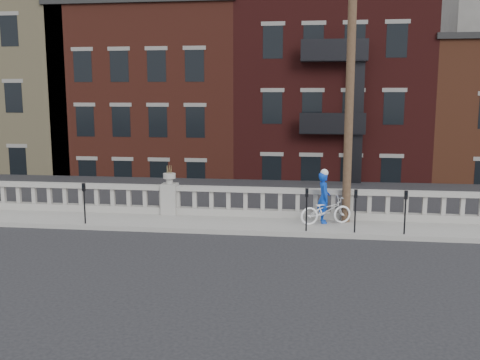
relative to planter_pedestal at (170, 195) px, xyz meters
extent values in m
plane|color=black|center=(0.00, -3.95, -0.83)|extent=(120.00, 120.00, 0.00)
cube|color=gray|center=(0.00, -0.95, -0.76)|extent=(32.00, 2.20, 0.15)
cube|color=gray|center=(0.00, 0.00, -0.56)|extent=(28.00, 0.34, 0.25)
cube|color=gray|center=(0.00, 0.00, 0.27)|extent=(28.00, 0.34, 0.16)
cube|color=gray|center=(0.00, 0.00, -0.13)|extent=(0.55, 0.55, 1.10)
cylinder|color=gray|center=(0.00, 0.00, 0.52)|extent=(0.24, 0.24, 0.20)
cylinder|color=gray|center=(0.00, 0.00, 0.70)|extent=(0.44, 0.44, 0.18)
cube|color=#605E59|center=(0.00, 0.35, -3.26)|extent=(36.00, 0.50, 5.15)
cube|color=black|center=(0.00, 22.00, -6.08)|extent=(80.00, 44.00, 0.50)
cube|color=#595651|center=(-2.00, 4.50, -3.83)|extent=(16.00, 7.00, 4.00)
cube|color=#4E1F16|center=(-4.00, 16.00, 1.17)|extent=(10.00, 14.00, 14.00)
cube|color=black|center=(-4.00, 16.00, 8.32)|extent=(10.30, 14.30, 0.30)
cube|color=#37100F|center=(6.00, 16.00, 1.92)|extent=(10.00, 14.00, 15.50)
cylinder|color=#422D1E|center=(6.20, -0.35, 4.32)|extent=(0.28, 0.28, 10.00)
cylinder|color=black|center=(-2.42, -1.80, -0.13)|extent=(0.05, 0.05, 1.10)
cube|color=black|center=(-2.42, -1.80, 0.55)|extent=(0.10, 0.08, 0.26)
cube|color=black|center=(-2.42, -1.85, 0.59)|extent=(0.06, 0.01, 0.08)
cylinder|color=black|center=(4.89, -1.80, -0.13)|extent=(0.05, 0.05, 1.10)
cube|color=black|center=(4.89, -1.80, 0.55)|extent=(0.10, 0.08, 0.26)
cube|color=black|center=(4.89, -1.85, 0.59)|extent=(0.06, 0.01, 0.08)
cylinder|color=black|center=(6.39, -1.80, -0.13)|extent=(0.05, 0.05, 1.10)
cube|color=black|center=(6.39, -1.80, 0.55)|extent=(0.10, 0.08, 0.26)
cube|color=black|center=(6.39, -1.85, 0.59)|extent=(0.06, 0.01, 0.08)
cylinder|color=black|center=(7.89, -1.80, -0.13)|extent=(0.05, 0.05, 1.10)
cube|color=black|center=(7.89, -1.80, 0.55)|extent=(0.10, 0.08, 0.26)
cube|color=black|center=(7.89, -1.85, 0.59)|extent=(0.06, 0.01, 0.08)
imported|color=white|center=(5.52, -0.80, -0.22)|extent=(1.86, 1.19, 0.92)
imported|color=#0B37AF|center=(5.44, -0.61, 0.17)|extent=(0.49, 0.67, 1.71)
camera|label=1|loc=(4.97, -18.30, 3.60)|focal=40.00mm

